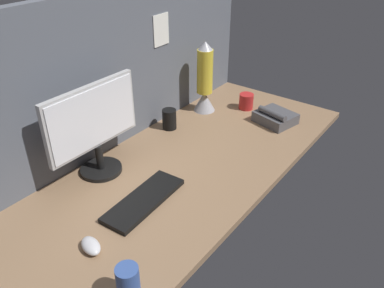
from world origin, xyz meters
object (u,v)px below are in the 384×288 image
(mouse, at_px, (91,246))
(lava_lamp, at_px, (205,83))
(mug_black_travel, at_px, (169,119))
(keyboard, at_px, (144,200))
(mug_red_plastic, at_px, (246,101))
(desk_phone, at_px, (275,117))
(mug_ceramic_blue, at_px, (128,282))
(monitor, at_px, (94,126))

(mouse, xyz_separation_m, lava_lamp, (1.10, 0.31, 0.15))
(mouse, distance_m, mug_black_travel, 0.88)
(keyboard, xyz_separation_m, lava_lamp, (0.81, 0.28, 0.16))
(mug_black_travel, height_order, mug_red_plastic, mug_black_travel)
(mouse, xyz_separation_m, mug_black_travel, (0.81, 0.33, 0.04))
(desk_phone, bearing_deg, mug_ceramic_blue, -173.14)
(mouse, distance_m, lava_lamp, 1.15)
(mug_black_travel, bearing_deg, monitor, -179.59)
(mug_red_plastic, bearing_deg, mug_ceramic_blue, -164.54)
(keyboard, xyz_separation_m, desk_phone, (0.91, -0.11, 0.02))
(mug_red_plastic, distance_m, desk_phone, 0.22)
(lava_lamp, xyz_separation_m, desk_phone, (0.10, -0.39, -0.13))
(mug_ceramic_blue, xyz_separation_m, mug_red_plastic, (1.31, 0.36, -0.01))
(keyboard, height_order, mug_black_travel, mug_black_travel)
(monitor, distance_m, mug_red_plastic, 0.96)
(monitor, xyz_separation_m, desk_phone, (0.87, -0.41, -0.19))
(lava_lamp, bearing_deg, desk_phone, -75.47)
(mug_black_travel, xyz_separation_m, mug_ceramic_blue, (-0.87, -0.56, 0.00))
(keyboard, bearing_deg, mug_red_plastic, 2.40)
(mug_red_plastic, height_order, desk_phone, same)
(mouse, bearing_deg, monitor, 61.05)
(keyboard, relative_size, mouse, 3.85)
(mug_black_travel, distance_m, lava_lamp, 0.31)
(mouse, relative_size, lava_lamp, 0.24)
(monitor, distance_m, mug_black_travel, 0.51)
(mug_red_plastic, bearing_deg, monitor, 167.91)
(keyboard, xyz_separation_m, mug_black_travel, (0.52, 0.30, 0.04))
(lava_lamp, relative_size, desk_phone, 1.76)
(mouse, height_order, mug_black_travel, mug_black_travel)
(mouse, height_order, mug_red_plastic, mug_red_plastic)
(mug_ceramic_blue, bearing_deg, keyboard, 37.20)
(mug_red_plastic, relative_size, lava_lamp, 0.22)
(mouse, relative_size, mug_ceramic_blue, 0.84)
(mug_black_travel, bearing_deg, mug_ceramic_blue, -146.96)
(monitor, bearing_deg, lava_lamp, -1.34)
(monitor, height_order, lava_lamp, monitor)
(desk_phone, bearing_deg, mouse, 176.08)
(mouse, distance_m, desk_phone, 1.20)
(monitor, height_order, desk_phone, monitor)
(monitor, distance_m, lava_lamp, 0.77)
(monitor, relative_size, mug_ceramic_blue, 3.94)
(mug_red_plastic, bearing_deg, desk_phone, -105.41)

